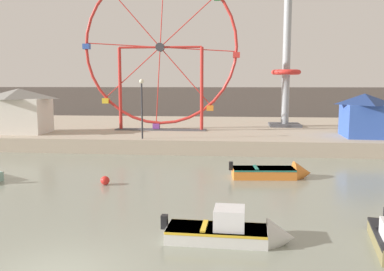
{
  "coord_description": "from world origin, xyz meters",
  "views": [
    {
      "loc": [
        4.54,
        -9.32,
        4.95
      ],
      "look_at": [
        2.42,
        11.79,
        2.22
      ],
      "focal_mm": 37.95,
      "sensor_mm": 36.0,
      "label": 1
    }
  ],
  "objects_px": {
    "ferris_wheel_red_frame": "(160,50)",
    "mooring_buoy_orange": "(105,180)",
    "motorboat_pale_grey": "(238,232)",
    "carnival_booth_blue_tent": "(364,114)",
    "promenade_lamp_near": "(142,100)",
    "carnival_booth_white_ticket": "(20,110)",
    "drop_tower_steel_tower": "(286,70)",
    "motorboat_orange_hull": "(277,172)"
  },
  "relations": [
    {
      "from": "drop_tower_steel_tower",
      "to": "carnival_booth_white_ticket",
      "type": "bearing_deg",
      "value": -161.12
    },
    {
      "from": "carnival_booth_white_ticket",
      "to": "motorboat_pale_grey",
      "type": "bearing_deg",
      "value": -49.08
    },
    {
      "from": "ferris_wheel_red_frame",
      "to": "drop_tower_steel_tower",
      "type": "height_order",
      "value": "ferris_wheel_red_frame"
    },
    {
      "from": "drop_tower_steel_tower",
      "to": "mooring_buoy_orange",
      "type": "distance_m",
      "value": 22.74
    },
    {
      "from": "carnival_booth_white_ticket",
      "to": "drop_tower_steel_tower",
      "type": "bearing_deg",
      "value": 16.85
    },
    {
      "from": "motorboat_orange_hull",
      "to": "mooring_buoy_orange",
      "type": "height_order",
      "value": "motorboat_orange_hull"
    },
    {
      "from": "promenade_lamp_near",
      "to": "mooring_buoy_orange",
      "type": "distance_m",
      "value": 9.93
    },
    {
      "from": "drop_tower_steel_tower",
      "to": "motorboat_pale_grey",
      "type": "bearing_deg",
      "value": -100.16
    },
    {
      "from": "carnival_booth_blue_tent",
      "to": "mooring_buoy_orange",
      "type": "xyz_separation_m",
      "value": [
        -15.82,
        -11.97,
        -2.47
      ]
    },
    {
      "from": "motorboat_orange_hull",
      "to": "ferris_wheel_red_frame",
      "type": "distance_m",
      "value": 16.69
    },
    {
      "from": "motorboat_orange_hull",
      "to": "carnival_booth_blue_tent",
      "type": "bearing_deg",
      "value": 47.91
    },
    {
      "from": "carnival_booth_blue_tent",
      "to": "promenade_lamp_near",
      "type": "distance_m",
      "value": 16.29
    },
    {
      "from": "ferris_wheel_red_frame",
      "to": "carnival_booth_blue_tent",
      "type": "distance_m",
      "value": 16.67
    },
    {
      "from": "motorboat_orange_hull",
      "to": "carnival_booth_white_ticket",
      "type": "bearing_deg",
      "value": 149.28
    },
    {
      "from": "ferris_wheel_red_frame",
      "to": "mooring_buoy_orange",
      "type": "bearing_deg",
      "value": -90.66
    },
    {
      "from": "motorboat_pale_grey",
      "to": "carnival_booth_blue_tent",
      "type": "distance_m",
      "value": 20.99
    },
    {
      "from": "motorboat_orange_hull",
      "to": "drop_tower_steel_tower",
      "type": "height_order",
      "value": "drop_tower_steel_tower"
    },
    {
      "from": "drop_tower_steel_tower",
      "to": "mooring_buoy_orange",
      "type": "xyz_separation_m",
      "value": [
        -10.99,
        -19.0,
        -5.95
      ]
    },
    {
      "from": "carnival_booth_white_ticket",
      "to": "motorboat_orange_hull",
      "type": "bearing_deg",
      "value": -27.82
    },
    {
      "from": "carnival_booth_white_ticket",
      "to": "carnival_booth_blue_tent",
      "type": "xyz_separation_m",
      "value": [
        26.41,
        0.35,
        -0.17
      ]
    },
    {
      "from": "carnival_booth_blue_tent",
      "to": "mooring_buoy_orange",
      "type": "height_order",
      "value": "carnival_booth_blue_tent"
    },
    {
      "from": "promenade_lamp_near",
      "to": "drop_tower_steel_tower",
      "type": "bearing_deg",
      "value": 40.99
    },
    {
      "from": "ferris_wheel_red_frame",
      "to": "carnival_booth_white_ticket",
      "type": "bearing_deg",
      "value": -163.77
    },
    {
      "from": "motorboat_pale_grey",
      "to": "ferris_wheel_red_frame",
      "type": "bearing_deg",
      "value": 108.42
    },
    {
      "from": "carnival_booth_white_ticket",
      "to": "carnival_booth_blue_tent",
      "type": "height_order",
      "value": "carnival_booth_white_ticket"
    },
    {
      "from": "carnival_booth_white_ticket",
      "to": "mooring_buoy_orange",
      "type": "xyz_separation_m",
      "value": [
        10.59,
        -11.62,
        -2.64
      ]
    },
    {
      "from": "motorboat_pale_grey",
      "to": "drop_tower_steel_tower",
      "type": "distance_m",
      "value": 26.68
    },
    {
      "from": "motorboat_pale_grey",
      "to": "ferris_wheel_red_frame",
      "type": "xyz_separation_m",
      "value": [
        -6.23,
        21.38,
        7.38
      ]
    },
    {
      "from": "drop_tower_steel_tower",
      "to": "carnival_booth_blue_tent",
      "type": "xyz_separation_m",
      "value": [
        4.83,
        -7.03,
        -3.47
      ]
    },
    {
      "from": "drop_tower_steel_tower",
      "to": "carnival_booth_white_ticket",
      "type": "distance_m",
      "value": 23.04
    },
    {
      "from": "mooring_buoy_orange",
      "to": "carnival_booth_white_ticket",
      "type": "bearing_deg",
      "value": 132.33
    },
    {
      "from": "motorboat_orange_hull",
      "to": "carnival_booth_blue_tent",
      "type": "height_order",
      "value": "carnival_booth_blue_tent"
    },
    {
      "from": "drop_tower_steel_tower",
      "to": "carnival_booth_white_ticket",
      "type": "xyz_separation_m",
      "value": [
        -21.58,
        -7.38,
        -3.3
      ]
    },
    {
      "from": "mooring_buoy_orange",
      "to": "motorboat_pale_grey",
      "type": "bearing_deg",
      "value": -46.01
    },
    {
      "from": "motorboat_orange_hull",
      "to": "ferris_wheel_red_frame",
      "type": "height_order",
      "value": "ferris_wheel_red_frame"
    },
    {
      "from": "ferris_wheel_red_frame",
      "to": "carnival_booth_white_ticket",
      "type": "relative_size",
      "value": 2.8
    },
    {
      "from": "ferris_wheel_red_frame",
      "to": "promenade_lamp_near",
      "type": "xyz_separation_m",
      "value": [
        -0.37,
        -5.48,
        -3.94
      ]
    },
    {
      "from": "carnival_booth_white_ticket",
      "to": "mooring_buoy_orange",
      "type": "distance_m",
      "value": 15.94
    },
    {
      "from": "motorboat_orange_hull",
      "to": "promenade_lamp_near",
      "type": "relative_size",
      "value": 1.03
    },
    {
      "from": "carnival_booth_white_ticket",
      "to": "carnival_booth_blue_tent",
      "type": "distance_m",
      "value": 26.41
    },
    {
      "from": "drop_tower_steel_tower",
      "to": "promenade_lamp_near",
      "type": "xyz_separation_m",
      "value": [
        -11.19,
        -9.72,
        -2.4
      ]
    },
    {
      "from": "carnival_booth_white_ticket",
      "to": "mooring_buoy_orange",
      "type": "bearing_deg",
      "value": -49.69
    }
  ]
}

